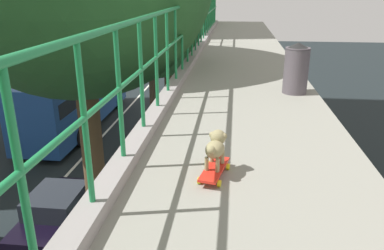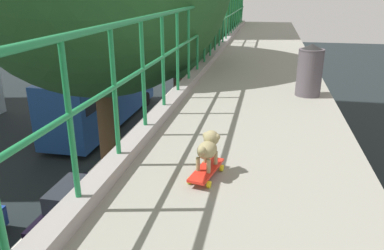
# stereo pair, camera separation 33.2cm
# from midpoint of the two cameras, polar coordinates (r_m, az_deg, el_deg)

# --- Properties ---
(car_black_fifth) EXTENTS (1.86, 4.02, 1.49)m
(car_black_fifth) POSITION_cam_midpoint_polar(r_m,az_deg,el_deg) (13.55, -15.82, -11.70)
(car_black_fifth) COLOR black
(car_black_fifth) RESTS_ON ground
(city_bus) EXTENTS (2.75, 10.81, 3.45)m
(city_bus) POSITION_cam_midpoint_polar(r_m,az_deg,el_deg) (22.81, -12.64, 4.97)
(city_bus) COLOR navy
(city_bus) RESTS_ON ground
(roadside_tree_far) EXTENTS (4.47, 4.47, 7.74)m
(roadside_tree_far) POSITION_cam_midpoint_polar(r_m,az_deg,el_deg) (16.41, -1.62, 13.57)
(roadside_tree_far) COLOR #4B402F
(roadside_tree_far) RESTS_ON ground
(roadside_tree_farthest) EXTENTS (4.70, 4.70, 8.68)m
(roadside_tree_farthest) POSITION_cam_midpoint_polar(r_m,az_deg,el_deg) (19.09, 0.85, 17.13)
(roadside_tree_farthest) COLOR #493423
(roadside_tree_farthest) RESTS_ON ground
(toy_skateboard) EXTENTS (0.28, 0.54, 0.08)m
(toy_skateboard) POSITION_cam_midpoint_polar(r_m,az_deg,el_deg) (3.39, 5.00, -6.90)
(toy_skateboard) COLOR red
(toy_skateboard) RESTS_ON overpass_deck
(small_dog) EXTENTS (0.21, 0.36, 0.31)m
(small_dog) POSITION_cam_midpoint_polar(r_m,az_deg,el_deg) (3.35, 5.32, -3.31)
(small_dog) COLOR #978A5E
(small_dog) RESTS_ON toy_skateboard
(litter_bin) EXTENTS (0.39, 0.39, 0.81)m
(litter_bin) POSITION_cam_midpoint_polar(r_m,az_deg,el_deg) (6.22, 18.85, 7.92)
(litter_bin) COLOR #544B52
(litter_bin) RESTS_ON overpass_deck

